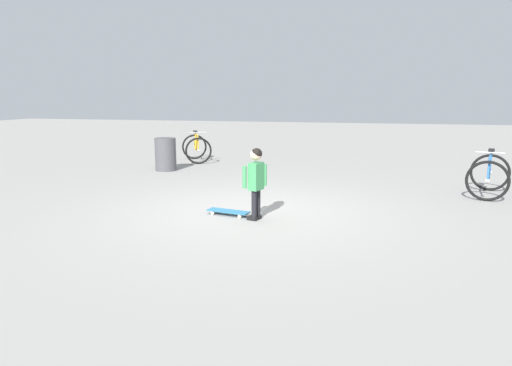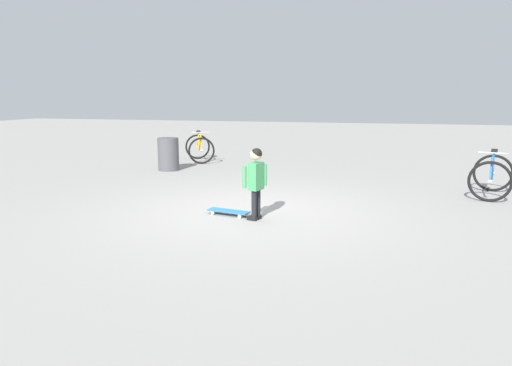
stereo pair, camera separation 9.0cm
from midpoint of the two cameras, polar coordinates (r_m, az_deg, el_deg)
The scene contains 6 objects.
ground_plane at distance 7.31m, azimuth -1.08°, elevation -3.52°, with size 50.00×50.00×0.00m, color gray.
child_person at distance 6.69m, azimuth -0.39°, elevation 0.90°, with size 0.31×0.30×1.06m.
skateboard at distance 7.07m, azimuth -3.80°, elevation -3.53°, with size 0.31×0.69×0.07m.
bicycle_near at distance 9.37m, azimuth 26.56°, elevation 0.88°, with size 1.21×0.96×0.85m.
bicycle_mid at distance 12.93m, azimuth -7.57°, elevation 4.33°, with size 1.28×1.13×0.85m.
trash_bin at distance 11.47m, azimuth -11.32°, elevation 3.50°, with size 0.51×0.51×0.79m, color #4C4C51.
Camera 1 is at (6.85, 1.82, 1.80)m, focal length 32.40 mm.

